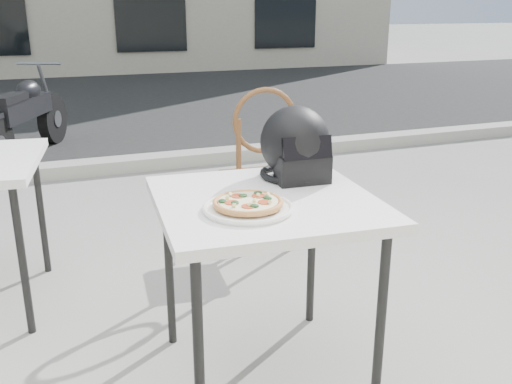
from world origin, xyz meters
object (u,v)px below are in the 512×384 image
object	(u,v)px
cafe_table_main	(265,215)
plate	(248,208)
motorcycle	(25,118)
pizza	(248,202)
cafe_chair_main	(260,161)
helmet	(296,147)

from	to	relation	value
cafe_table_main	plate	distance (m)	0.18
cafe_table_main	motorcycle	xyz separation A→B (m)	(-0.93, 4.27, -0.31)
cafe_table_main	pizza	size ratio (longest dim) A/B	2.66
cafe_chair_main	motorcycle	distance (m)	3.35
helmet	cafe_table_main	bearing A→B (deg)	-133.43
pizza	plate	bearing A→B (deg)	-85.05
cafe_table_main	cafe_chair_main	world-z (taller)	cafe_chair_main
cafe_table_main	pizza	distance (m)	0.19
cafe_table_main	motorcycle	bearing A→B (deg)	102.34
motorcycle	cafe_chair_main	bearing A→B (deg)	-40.66
motorcycle	plate	bearing A→B (deg)	-54.61
cafe_chair_main	pizza	bearing A→B (deg)	72.00
pizza	motorcycle	bearing A→B (deg)	100.59
plate	helmet	size ratio (longest dim) A/B	1.29
cafe_table_main	pizza	xyz separation A→B (m)	(-0.11, -0.11, 0.10)
plate	cafe_table_main	bearing A→B (deg)	45.26
cafe_table_main	helmet	size ratio (longest dim) A/B	2.70
cafe_table_main	plate	world-z (taller)	plate
pizza	helmet	distance (m)	0.48
cafe_chair_main	motorcycle	world-z (taller)	cafe_chair_main
motorcycle	helmet	bearing A→B (deg)	-49.32
pizza	cafe_chair_main	size ratio (longest dim) A/B	0.32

